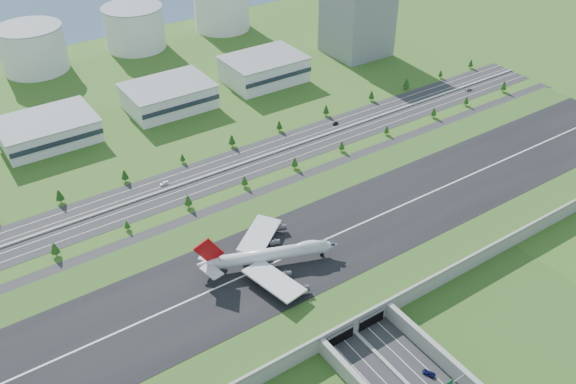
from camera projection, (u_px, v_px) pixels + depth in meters
ground at (290, 268)px, 296.10m from camera, size 1200.00×1200.00×0.00m
airfield_deck at (290, 262)px, 293.68m from camera, size 520.00×100.00×9.20m
north_expressway at (200, 179)px, 360.61m from camera, size 560.00×36.00×0.12m
tree_row at (216, 165)px, 364.36m from camera, size 499.95×48.64×8.35m
hangar_mid_a at (48, 130)px, 393.33m from camera, size 58.00×42.00×15.00m
hangar_mid_b at (169, 96)px, 431.80m from camera, size 58.00×42.00×17.00m
hangar_mid_c at (264, 69)px, 467.98m from camera, size 58.00×42.00×19.00m
office_tower at (357, 21)px, 504.72m from camera, size 46.00×46.00×55.00m
fuel_tank_b at (33, 49)px, 480.61m from camera, size 50.00×50.00×35.00m
fuel_tank_c at (134, 28)px, 519.66m from camera, size 50.00×50.00×35.00m
fuel_tank_d at (222, 10)px, 558.71m from camera, size 50.00×50.00×35.00m
bay_water at (26, 6)px, 622.18m from camera, size 1200.00×260.00×0.06m
boeing_747 at (269, 255)px, 283.08m from camera, size 64.97×60.29×21.07m
car_2 at (429, 373)px, 243.73m from camera, size 4.26×5.78×1.46m
car_5 at (335, 123)px, 414.91m from camera, size 4.81×2.77×1.50m
car_6 at (469, 89)px, 458.98m from camera, size 5.78×2.73×1.60m
car_7 at (164, 183)px, 354.94m from camera, size 5.30×2.68×1.48m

